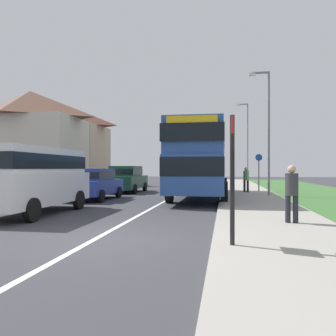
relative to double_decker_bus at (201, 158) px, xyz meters
The scene contains 14 objects.
ground_plane 11.59m from the double_decker_bus, 98.04° to the right, with size 120.00×120.00×0.00m, color #38383D.
lane_marking_centre 4.23m from the double_decker_bus, 115.89° to the right, with size 0.14×60.00×0.01m, color silver.
pavement_near_side 6.25m from the double_decker_bus, 63.73° to the right, with size 3.20×68.00×0.12m, color #9E998E.
double_decker_bus is the anchor object (origin of this frame).
parked_van_white 9.26m from the double_decker_bus, 124.91° to the right, with size 2.11×5.29×2.29m.
parked_car_blue 5.79m from the double_decker_bus, 159.26° to the right, with size 1.95×4.34×1.57m.
parked_car_dark_green 6.38m from the double_decker_bus, 145.44° to the left, with size 1.98×4.45×1.74m.
pedestrian_at_stop 9.43m from the double_decker_bus, 71.00° to the right, with size 0.34×0.34×1.67m.
pedestrian_walking_away 4.33m from the double_decker_bus, 51.91° to the left, with size 0.34×0.34×1.67m.
bus_stop_sign 11.93m from the double_decker_bus, 83.22° to the right, with size 0.09×0.52×2.60m.
cycle_route_sign 5.72m from the double_decker_bus, 52.54° to the left, with size 0.44×0.08×2.52m.
street_lamp_mid 4.13m from the double_decker_bus, 15.94° to the left, with size 1.14×0.20×6.92m.
street_lamp_far 18.50m from the double_decker_bus, 78.93° to the left, with size 1.14×0.20×8.32m.
house_terrace_far_side 17.01m from the double_decker_bus, 146.08° to the left, with size 7.79×10.91×7.76m.
Camera 1 is at (2.86, -7.24, 1.58)m, focal length 36.82 mm.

